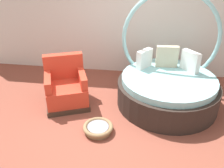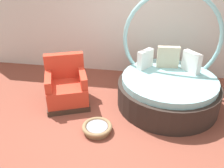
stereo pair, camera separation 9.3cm
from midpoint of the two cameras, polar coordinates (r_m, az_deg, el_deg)
The scene contains 5 objects.
ground_plane at distance 4.14m, azimuth 0.80°, elevation -10.86°, with size 8.00×8.00×0.02m, color brown.
back_wall at distance 5.62m, azimuth 4.66°, elevation 16.61°, with size 8.00×0.12×2.87m, color silver.
round_daybed at distance 4.73m, azimuth 13.94°, elevation -0.16°, with size 1.94×1.94×2.12m.
red_armchair at distance 4.72m, azimuth -10.32°, elevation -0.82°, with size 1.04×1.04×0.94m.
pet_basket at distance 4.05m, azimuth -2.94°, elevation -10.54°, with size 0.51×0.51×0.13m.
Camera 2 is at (0.51, -3.13, 2.66)m, focal length 37.87 mm.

